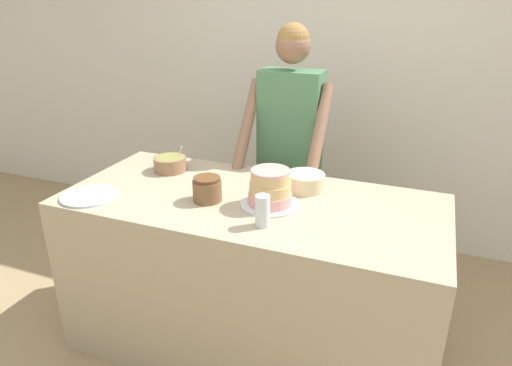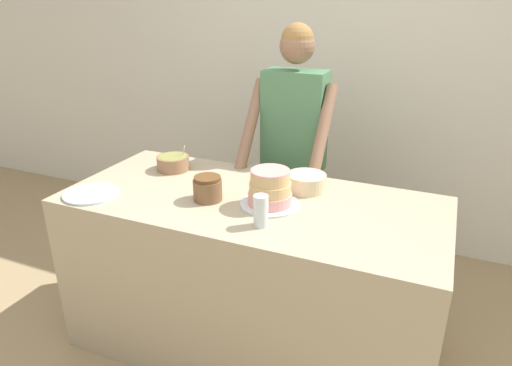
{
  "view_description": "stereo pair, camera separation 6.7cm",
  "coord_description": "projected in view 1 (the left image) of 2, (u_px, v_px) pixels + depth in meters",
  "views": [
    {
      "loc": [
        0.78,
        -1.5,
        1.86
      ],
      "look_at": [
        0.05,
        0.39,
        1.02
      ],
      "focal_mm": 32.0,
      "sensor_mm": 36.0,
      "label": 1
    },
    {
      "loc": [
        0.85,
        -1.47,
        1.86
      ],
      "look_at": [
        0.05,
        0.39,
        1.02
      ],
      "focal_mm": 32.0,
      "sensor_mm": 36.0,
      "label": 2
    }
  ],
  "objects": [
    {
      "name": "frosting_bowl_white",
      "position": [
        305.0,
        181.0,
        2.38
      ],
      "size": [
        0.21,
        0.21,
        0.14
      ],
      "color": "beige",
      "rests_on": "counter"
    },
    {
      "name": "drinking_glass",
      "position": [
        263.0,
        211.0,
        1.99
      ],
      "size": [
        0.07,
        0.07,
        0.15
      ],
      "color": "silver",
      "rests_on": "counter"
    },
    {
      "name": "ceramic_plate",
      "position": [
        89.0,
        196.0,
        2.3
      ],
      "size": [
        0.28,
        0.28,
        0.01
      ],
      "color": "silver",
      "rests_on": "counter"
    },
    {
      "name": "wall_back",
      "position": [
        326.0,
        74.0,
        3.45
      ],
      "size": [
        10.0,
        0.05,
        2.6
      ],
      "color": "silver",
      "rests_on": "ground_plane"
    },
    {
      "name": "frosting_bowl_olive",
      "position": [
        170.0,
        163.0,
        2.64
      ],
      "size": [
        0.19,
        0.19,
        0.14
      ],
      "color": "#936B4C",
      "rests_on": "counter"
    },
    {
      "name": "stoneware_jar",
      "position": [
        207.0,
        189.0,
        2.25
      ],
      "size": [
        0.14,
        0.14,
        0.12
      ],
      "color": "brown",
      "rests_on": "counter"
    },
    {
      "name": "counter",
      "position": [
        251.0,
        276.0,
        2.46
      ],
      "size": [
        1.91,
        0.86,
        0.91
      ],
      "color": "tan",
      "rests_on": "ground_plane"
    },
    {
      "name": "cake",
      "position": [
        270.0,
        189.0,
        2.19
      ],
      "size": [
        0.29,
        0.29,
        0.18
      ],
      "color": "silver",
      "rests_on": "counter"
    },
    {
      "name": "person_baker",
      "position": [
        290.0,
        135.0,
        2.84
      ],
      "size": [
        0.51,
        0.47,
        1.71
      ],
      "color": "#2D2D38",
      "rests_on": "ground_plane"
    }
  ]
}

